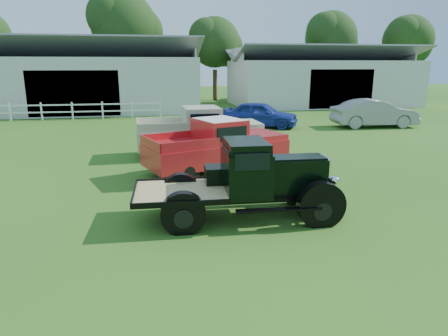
{
  "coord_description": "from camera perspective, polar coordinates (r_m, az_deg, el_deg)",
  "views": [
    {
      "loc": [
        -1.63,
        -8.91,
        3.74
      ],
      "look_at": [
        0.2,
        1.2,
        1.05
      ],
      "focal_mm": 32.0,
      "sensor_mm": 36.0,
      "label": 1
    }
  ],
  "objects": [
    {
      "name": "tree_e",
      "position": [
        49.38,
        24.61,
        14.57
      ],
      "size": [
        5.7,
        5.7,
        9.5
      ],
      "primitive_type": null,
      "color": "#11340D",
      "rests_on": "ground"
    },
    {
      "name": "misc_car_blue",
      "position": [
        24.51,
        5.2,
        7.65
      ],
      "size": [
        4.84,
        3.66,
        1.54
      ],
      "primitive_type": "imported",
      "rotation": [
        0.0,
        0.0,
        1.1
      ],
      "color": "navy",
      "rests_on": "ground"
    },
    {
      "name": "fence_rail",
      "position": [
        29.77,
        -22.75,
        7.49
      ],
      "size": [
        14.2,
        0.16,
        1.2
      ],
      "primitive_type": null,
      "color": "white",
      "rests_on": "ground"
    },
    {
      "name": "shed_right",
      "position": [
        39.18,
        13.59,
        12.61
      ],
      "size": [
        16.8,
        9.2,
        5.2
      ],
      "primitive_type": null,
      "color": "#A1A098",
      "rests_on": "ground"
    },
    {
      "name": "ground",
      "position": [
        9.8,
        0.1,
        -7.76
      ],
      "size": [
        120.0,
        120.0,
        0.0
      ],
      "primitive_type": "plane",
      "color": "#2D5A1A"
    },
    {
      "name": "tree_b",
      "position": [
        43.02,
        -14.02,
        16.94
      ],
      "size": [
        6.9,
        6.9,
        11.5
      ],
      "primitive_type": null,
      "color": "#11340D",
      "rests_on": "ground"
    },
    {
      "name": "vintage_flatbed",
      "position": [
        9.79,
        2.55,
        -1.72
      ],
      "size": [
        5.03,
        2.16,
        1.96
      ],
      "primitive_type": null,
      "rotation": [
        0.0,
        0.0,
        -0.04
      ],
      "color": "black",
      "rests_on": "ground"
    },
    {
      "name": "misc_car_grey",
      "position": [
        26.04,
        20.7,
        7.32
      ],
      "size": [
        5.15,
        2.12,
        1.66
      ],
      "primitive_type": "imported",
      "rotation": [
        0.0,
        0.0,
        1.5
      ],
      "color": "gray",
      "rests_on": "ground"
    },
    {
      "name": "white_pickup",
      "position": [
        16.86,
        -3.57,
        5.23
      ],
      "size": [
        5.42,
        2.25,
        1.97
      ],
      "primitive_type": null,
      "rotation": [
        0.0,
        0.0,
        0.03
      ],
      "color": "#BBBA95",
      "rests_on": "ground"
    },
    {
      "name": "tree_c",
      "position": [
        42.44,
        -1.31,
        15.7
      ],
      "size": [
        5.4,
        5.4,
        9.0
      ],
      "primitive_type": null,
      "color": "#11340D",
      "rests_on": "ground"
    },
    {
      "name": "shed_left",
      "position": [
        35.34,
        -19.46,
        12.34
      ],
      "size": [
        18.8,
        10.2,
        5.6
      ],
      "primitive_type": null,
      "color": "#A1A098",
      "rests_on": "ground"
    },
    {
      "name": "tree_d",
      "position": [
        47.21,
        14.89,
        15.74
      ],
      "size": [
        6.0,
        6.0,
        10.0
      ],
      "primitive_type": null,
      "color": "#11340D",
      "rests_on": "ground"
    },
    {
      "name": "red_pickup",
      "position": [
        14.12,
        -1.04,
        3.27
      ],
      "size": [
        5.58,
        3.69,
        1.9
      ],
      "primitive_type": null,
      "rotation": [
        0.0,
        0.0,
        0.35
      ],
      "color": "red",
      "rests_on": "ground"
    }
  ]
}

